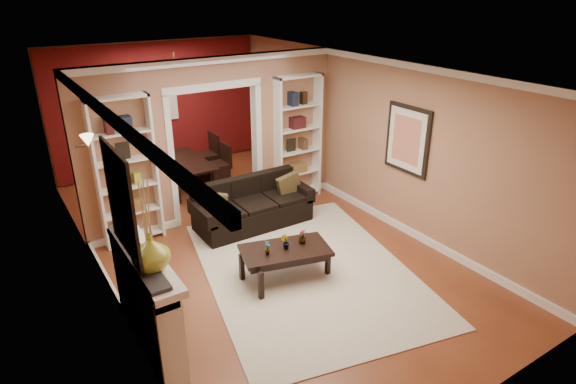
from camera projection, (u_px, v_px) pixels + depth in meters
floor at (252, 240)px, 7.65m from camera, size 8.00×8.00×0.00m
ceiling at (246, 67)px, 6.57m from camera, size 8.00×8.00×0.00m
wall_back at (159, 107)px, 10.19m from camera, size 8.00×0.00×8.00m
wall_front at (479, 295)px, 4.03m from camera, size 8.00×0.00×8.00m
wall_left at (91, 193)px, 5.99m from camera, size 0.00×8.00×8.00m
wall_right at (365, 136)px, 8.23m from camera, size 0.00×8.00×8.00m
partition_wall at (215, 140)px, 8.03m from camera, size 4.50×0.15×2.70m
red_back_panel at (159, 108)px, 10.18m from camera, size 4.44×0.04×2.64m
dining_window at (159, 98)px, 10.05m from camera, size 0.78×0.03×0.98m
area_rug at (306, 270)px, 6.84m from camera, size 3.48×4.32×0.01m
sofa at (253, 204)px, 7.98m from camera, size 1.98×0.85×0.77m
pillow_left at (214, 204)px, 7.54m from camera, size 0.40×0.21×0.38m
pillow_right at (289, 185)px, 8.23m from camera, size 0.41×0.13×0.40m
coffee_table at (285, 263)px, 6.59m from camera, size 1.32×0.93×0.45m
plant_left at (267, 248)px, 6.33m from camera, size 0.13×0.13×0.21m
plant_center at (285, 242)px, 6.46m from camera, size 0.14×0.14×0.20m
plant_right at (302, 237)px, 6.60m from camera, size 0.12×0.12×0.20m
bookshelf_left at (126, 172)px, 7.21m from camera, size 0.90×0.30×2.30m
bookshelf_right at (297, 139)px, 8.75m from camera, size 0.90×0.30×2.30m
fireplace at (149, 301)px, 5.22m from camera, size 0.32×1.70×1.16m
vase at (151, 252)px, 4.66m from camera, size 0.37×0.37×0.39m
mirror at (120, 202)px, 4.66m from camera, size 0.03×0.95×1.10m
wall_sconce at (83, 144)px, 6.27m from camera, size 0.18×0.18×0.22m
framed_art at (407, 140)px, 7.36m from camera, size 0.04×0.85×1.05m
dining_table at (185, 174)px, 9.54m from camera, size 1.58×0.88×0.56m
dining_chair_nw at (162, 175)px, 8.96m from camera, size 0.55×0.55×0.93m
dining_chair_ne at (216, 166)px, 9.52m from camera, size 0.49×0.49×0.87m
dining_chair_sw at (152, 169)px, 9.45m from camera, size 0.42×0.42×0.78m
dining_chair_se at (203, 156)px, 9.97m from camera, size 0.56×0.56×0.94m
chandelier at (178, 85)px, 8.92m from camera, size 0.50×0.50×0.30m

